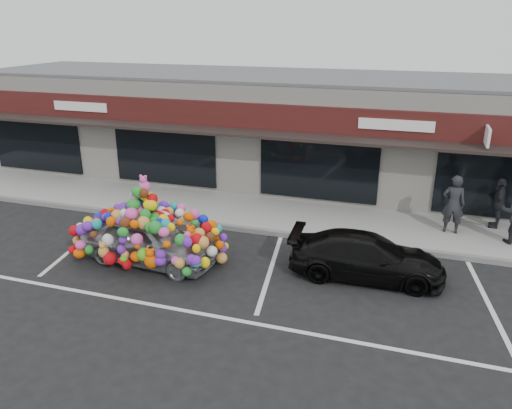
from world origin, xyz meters
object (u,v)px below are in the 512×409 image
(toy_car, at_px, (149,234))
(black_sedan, at_px, (366,257))
(pedestrian_a, at_px, (453,204))
(pedestrian_c, at_px, (499,203))

(toy_car, relative_size, black_sedan, 1.08)
(black_sedan, bearing_deg, pedestrian_a, -35.45)
(toy_car, bearing_deg, pedestrian_c, -56.15)
(pedestrian_a, height_order, pedestrian_c, pedestrian_a)
(pedestrian_c, bearing_deg, toy_car, -52.07)
(black_sedan, bearing_deg, toy_car, 96.42)
(toy_car, relative_size, pedestrian_c, 2.67)
(toy_car, distance_m, black_sedan, 5.88)
(pedestrian_a, bearing_deg, toy_car, 29.62)
(toy_car, xyz_separation_m, black_sedan, (5.80, 0.94, -0.25))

